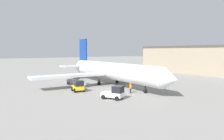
{
  "coord_description": "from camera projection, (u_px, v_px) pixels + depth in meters",
  "views": [
    {
      "loc": [
        37.21,
        -28.85,
        7.4
      ],
      "look_at": [
        0.0,
        0.0,
        3.32
      ],
      "focal_mm": 35.0,
      "sensor_mm": 36.0,
      "label": 1
    }
  ],
  "objects": [
    {
      "name": "ground_plane",
      "position": [
        112.0,
        85.0,
        47.55
      ],
      "size": [
        400.0,
        400.0,
        0.0
      ],
      "primitive_type": "plane",
      "color": "gray"
    },
    {
      "name": "airplane",
      "position": [
        110.0,
        71.0,
        48.05
      ],
      "size": [
        37.11,
        33.9,
        10.65
      ],
      "rotation": [
        0.0,
        0.0,
        -0.08
      ],
      "color": "silver",
      "rests_on": "ground_plane"
    },
    {
      "name": "ground_crew_worker",
      "position": [
        131.0,
        88.0,
        38.35
      ],
      "size": [
        0.4,
        0.4,
        1.81
      ],
      "rotation": [
        0.0,
        0.0,
        3.87
      ],
      "color": "#1E2338",
      "rests_on": "ground_plane"
    },
    {
      "name": "baggage_tug",
      "position": [
        114.0,
        93.0,
        33.68
      ],
      "size": [
        3.73,
        3.06,
        2.09
      ],
      "rotation": [
        0.0,
        0.0,
        0.44
      ],
      "color": "silver",
      "rests_on": "ground_plane"
    },
    {
      "name": "belt_loader_truck",
      "position": [
        78.0,
        86.0,
        39.91
      ],
      "size": [
        3.12,
        2.52,
        2.07
      ],
      "rotation": [
        0.0,
        0.0,
        -0.24
      ],
      "color": "yellow",
      "rests_on": "ground_plane"
    },
    {
      "name": "pushback_tug",
      "position": [
        76.0,
        80.0,
        48.37
      ],
      "size": [
        3.47,
        3.12,
        2.25
      ],
      "rotation": [
        0.0,
        0.0,
        0.57
      ],
      "color": "#2D2D33",
      "rests_on": "ground_plane"
    }
  ]
}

